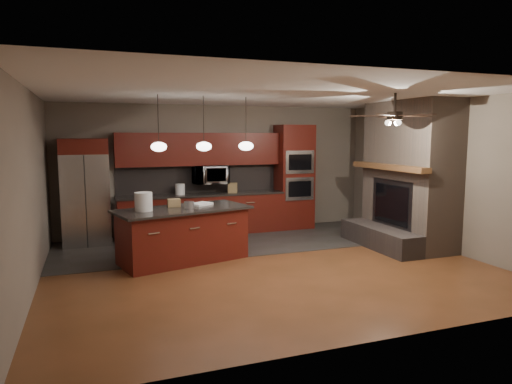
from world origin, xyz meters
name	(u,v)px	position (x,y,z in m)	size (l,w,h in m)	color
ground	(268,265)	(0.00, 0.00, 0.00)	(7.00, 7.00, 0.00)	brown
ceiling	(269,94)	(0.00, 0.00, 2.80)	(7.00, 6.00, 0.02)	white
back_wall	(219,169)	(0.00, 3.00, 1.40)	(7.00, 0.02, 2.80)	gray
right_wall	(441,175)	(3.50, 0.00, 1.40)	(0.02, 6.00, 2.80)	gray
left_wall	(30,190)	(-3.50, 0.00, 1.40)	(0.02, 6.00, 2.80)	gray
slate_tile_patch	(236,242)	(0.00, 1.80, 0.01)	(7.00, 2.40, 0.01)	#302D2B
fireplace_column	(407,179)	(3.04, 0.40, 1.30)	(1.30, 2.10, 2.80)	#736152
back_cabinetry	(201,194)	(-0.48, 2.74, 0.89)	(3.59, 0.64, 2.20)	#55130F
oven_tower	(294,177)	(1.70, 2.69, 1.19)	(0.80, 0.63, 2.38)	#55130F
microwave	(210,175)	(-0.27, 2.75, 1.30)	(0.73, 0.41, 0.50)	silver
refrigerator	(86,192)	(-2.82, 2.62, 1.04)	(0.89, 0.75, 2.09)	silver
kitchen_island	(183,234)	(-1.27, 0.76, 0.46)	(2.42, 1.54, 0.92)	#55130F
white_bucket	(144,202)	(-1.92, 0.68, 1.07)	(0.28, 0.28, 0.31)	silver
paint_can	(189,205)	(-1.17, 0.70, 0.98)	(0.17, 0.17, 0.11)	silver
paint_tray	(201,204)	(-0.90, 0.98, 0.94)	(0.38, 0.27, 0.04)	white
cardboard_box	(174,203)	(-1.38, 0.96, 0.99)	(0.21, 0.15, 0.14)	#92754B
counter_bucket	(180,189)	(-0.95, 2.70, 1.01)	(0.20, 0.20, 0.23)	white
counter_box	(233,188)	(0.20, 2.65, 1.01)	(0.19, 0.15, 0.21)	#A18453
pendant_left	(159,147)	(-1.65, 0.70, 1.96)	(0.26, 0.26, 0.92)	black
pendant_center	(204,146)	(-0.90, 0.70, 1.96)	(0.26, 0.26, 0.92)	black
pendant_right	(246,146)	(-0.15, 0.70, 1.96)	(0.26, 0.26, 0.92)	black
ceiling_fan	(395,115)	(1.80, -0.80, 2.46)	(1.27, 1.33, 0.41)	black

